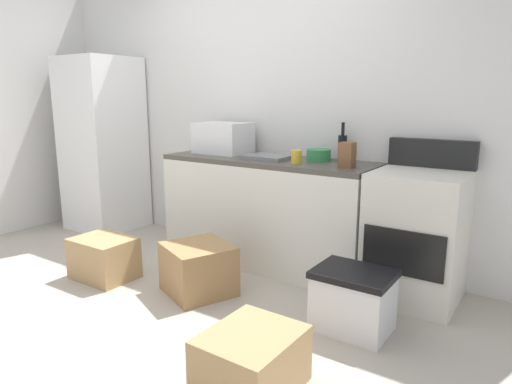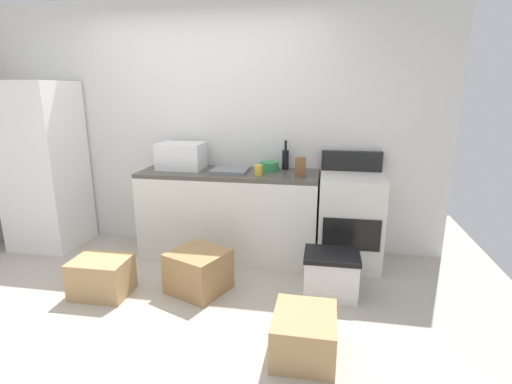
{
  "view_description": "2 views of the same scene",
  "coord_description": "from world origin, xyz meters",
  "px_view_note": "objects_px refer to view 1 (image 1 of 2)",
  "views": [
    {
      "loc": [
        2.3,
        -1.91,
        1.4
      ],
      "look_at": [
        0.46,
        0.79,
        0.71
      ],
      "focal_mm": 31.91,
      "sensor_mm": 36.0,
      "label": 1
    },
    {
      "loc": [
        1.24,
        -2.53,
        1.71
      ],
      "look_at": [
        0.62,
        0.99,
        0.76
      ],
      "focal_mm": 27.29,
      "sensor_mm": 36.0,
      "label": 2
    }
  ],
  "objects_px": {
    "stove_oven": "(417,234)",
    "cardboard_box_medium": "(251,361)",
    "storage_bin": "(353,300)",
    "refrigerator": "(103,145)",
    "mixing_bowl": "(319,155)",
    "cardboard_box_large": "(198,269)",
    "cardboard_box_small": "(104,258)",
    "microwave": "(223,138)",
    "coffee_mug": "(296,157)",
    "knife_block": "(347,155)",
    "wine_bottle": "(342,147)"
  },
  "relations": [
    {
      "from": "stove_oven",
      "to": "cardboard_box_medium",
      "type": "relative_size",
      "value": 2.3
    },
    {
      "from": "cardboard_box_large",
      "to": "storage_bin",
      "type": "distance_m",
      "value": 1.14
    },
    {
      "from": "stove_oven",
      "to": "wine_bottle",
      "type": "xyz_separation_m",
      "value": [
        -0.67,
        0.21,
        0.54
      ]
    },
    {
      "from": "refrigerator",
      "to": "coffee_mug",
      "type": "height_order",
      "value": "refrigerator"
    },
    {
      "from": "mixing_bowl",
      "to": "cardboard_box_large",
      "type": "bearing_deg",
      "value": -118.14
    },
    {
      "from": "wine_bottle",
      "to": "mixing_bowl",
      "type": "height_order",
      "value": "wine_bottle"
    },
    {
      "from": "microwave",
      "to": "wine_bottle",
      "type": "relative_size",
      "value": 1.53
    },
    {
      "from": "refrigerator",
      "to": "coffee_mug",
      "type": "distance_m",
      "value": 2.38
    },
    {
      "from": "refrigerator",
      "to": "mixing_bowl",
      "type": "bearing_deg",
      "value": 3.8
    },
    {
      "from": "microwave",
      "to": "storage_bin",
      "type": "height_order",
      "value": "microwave"
    },
    {
      "from": "wine_bottle",
      "to": "cardboard_box_large",
      "type": "xyz_separation_m",
      "value": [
        -0.64,
        -1.01,
        -0.83
      ]
    },
    {
      "from": "refrigerator",
      "to": "cardboard_box_large",
      "type": "height_order",
      "value": "refrigerator"
    },
    {
      "from": "coffee_mug",
      "to": "mixing_bowl",
      "type": "distance_m",
      "value": 0.24
    },
    {
      "from": "microwave",
      "to": "coffee_mug",
      "type": "distance_m",
      "value": 0.87
    },
    {
      "from": "cardboard_box_medium",
      "to": "storage_bin",
      "type": "height_order",
      "value": "storage_bin"
    },
    {
      "from": "wine_bottle",
      "to": "mixing_bowl",
      "type": "bearing_deg",
      "value": -146.0
    },
    {
      "from": "cardboard_box_large",
      "to": "cardboard_box_medium",
      "type": "relative_size",
      "value": 0.94
    },
    {
      "from": "refrigerator",
      "to": "cardboard_box_large",
      "type": "distance_m",
      "value": 2.22
    },
    {
      "from": "cardboard_box_large",
      "to": "cardboard_box_small",
      "type": "height_order",
      "value": "cardboard_box_large"
    },
    {
      "from": "mixing_bowl",
      "to": "coffee_mug",
      "type": "bearing_deg",
      "value": -107.49
    },
    {
      "from": "stove_oven",
      "to": "mixing_bowl",
      "type": "bearing_deg",
      "value": 172.53
    },
    {
      "from": "microwave",
      "to": "stove_oven",
      "type": "bearing_deg",
      "value": -1.89
    },
    {
      "from": "mixing_bowl",
      "to": "storage_bin",
      "type": "height_order",
      "value": "mixing_bowl"
    },
    {
      "from": "mixing_bowl",
      "to": "storage_bin",
      "type": "xyz_separation_m",
      "value": [
        0.65,
        -0.78,
        -0.75
      ]
    },
    {
      "from": "stove_oven",
      "to": "microwave",
      "type": "xyz_separation_m",
      "value": [
        -1.74,
        0.06,
        0.57
      ]
    },
    {
      "from": "storage_bin",
      "to": "knife_block",
      "type": "bearing_deg",
      "value": 119.15
    },
    {
      "from": "mixing_bowl",
      "to": "cardboard_box_medium",
      "type": "distance_m",
      "value": 1.85
    },
    {
      "from": "cardboard_box_medium",
      "to": "cardboard_box_large",
      "type": "bearing_deg",
      "value": 143.78
    },
    {
      "from": "refrigerator",
      "to": "cardboard_box_medium",
      "type": "height_order",
      "value": "refrigerator"
    },
    {
      "from": "knife_block",
      "to": "cardboard_box_large",
      "type": "relative_size",
      "value": 0.4
    },
    {
      "from": "microwave",
      "to": "coffee_mug",
      "type": "xyz_separation_m",
      "value": [
        0.84,
        -0.18,
        -0.09
      ]
    },
    {
      "from": "refrigerator",
      "to": "microwave",
      "type": "bearing_deg",
      "value": 4.2
    },
    {
      "from": "stove_oven",
      "to": "mixing_bowl",
      "type": "height_order",
      "value": "stove_oven"
    },
    {
      "from": "coffee_mug",
      "to": "cardboard_box_medium",
      "type": "bearing_deg",
      "value": -68.53
    },
    {
      "from": "stove_oven",
      "to": "cardboard_box_medium",
      "type": "height_order",
      "value": "stove_oven"
    },
    {
      "from": "microwave",
      "to": "cardboard_box_large",
      "type": "xyz_separation_m",
      "value": [
        0.43,
        -0.85,
        -0.86
      ]
    },
    {
      "from": "wine_bottle",
      "to": "coffee_mug",
      "type": "bearing_deg",
      "value": -124.2
    },
    {
      "from": "knife_block",
      "to": "refrigerator",
      "type": "bearing_deg",
      "value": 179.1
    },
    {
      "from": "stove_oven",
      "to": "microwave",
      "type": "height_order",
      "value": "microwave"
    },
    {
      "from": "coffee_mug",
      "to": "refrigerator",
      "type": "bearing_deg",
      "value": 178.45
    },
    {
      "from": "cardboard_box_medium",
      "to": "knife_block",
      "type": "bearing_deg",
      "value": 95.81
    },
    {
      "from": "refrigerator",
      "to": "wine_bottle",
      "type": "height_order",
      "value": "refrigerator"
    },
    {
      "from": "cardboard_box_large",
      "to": "cardboard_box_medium",
      "type": "bearing_deg",
      "value": -36.22
    },
    {
      "from": "cardboard_box_small",
      "to": "knife_block",
      "type": "bearing_deg",
      "value": 29.5
    },
    {
      "from": "refrigerator",
      "to": "microwave",
      "type": "xyz_separation_m",
      "value": [
        1.53,
        0.11,
        0.14
      ]
    },
    {
      "from": "wine_bottle",
      "to": "stove_oven",
      "type": "bearing_deg",
      "value": -17.51
    },
    {
      "from": "mixing_bowl",
      "to": "storage_bin",
      "type": "bearing_deg",
      "value": -50.36
    },
    {
      "from": "microwave",
      "to": "knife_block",
      "type": "bearing_deg",
      "value": -7.17
    },
    {
      "from": "knife_block",
      "to": "wine_bottle",
      "type": "bearing_deg",
      "value": 119.29
    },
    {
      "from": "microwave",
      "to": "cardboard_box_small",
      "type": "relative_size",
      "value": 0.99
    }
  ]
}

